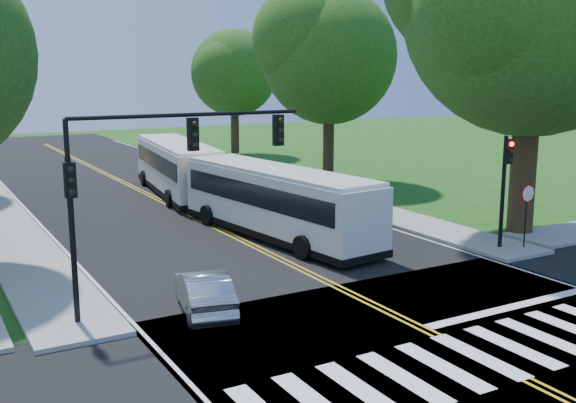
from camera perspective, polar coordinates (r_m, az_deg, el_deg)
ground at (r=18.14m, az=14.69°, el=-12.02°), size 140.00×140.00×0.00m
road at (r=32.81m, az=-7.77°, el=-1.40°), size 14.00×96.00×0.01m
cross_road at (r=18.14m, az=14.70°, el=-12.01°), size 60.00×12.00×0.01m
center_line at (r=36.48m, az=-10.13°, el=-0.21°), size 0.36×70.00×0.01m
edge_line_w at (r=34.86m, az=-20.71°, el=-1.28°), size 0.12×70.00×0.01m
edge_line_e at (r=39.23m, az=-0.75°, el=0.74°), size 0.12×70.00×0.01m
crosswalk at (r=17.81m, az=15.84°, el=-12.47°), size 12.60×3.00×0.01m
stop_bar at (r=21.56m, az=18.44°, el=-8.45°), size 6.60×0.40×0.01m
sidewalk_ne at (r=42.52m, az=-0.95°, el=1.62°), size 2.60×40.00×0.15m
tree_ne_big at (r=30.38m, az=20.12°, el=15.32°), size 10.80×10.80×14.91m
tree_east_mid at (r=42.76m, az=3.53°, el=12.12°), size 8.40×8.40×11.93m
tree_east_far at (r=57.24m, az=-4.59°, el=10.81°), size 7.20×7.20×10.34m
signal_nw at (r=19.36m, az=-11.25°, el=3.05°), size 7.15×0.46×5.66m
signal_ne at (r=27.43m, az=17.90°, el=2.02°), size 0.30×0.46×4.40m
stop_sign at (r=27.87m, az=19.60°, el=0.10°), size 0.76×0.08×2.53m
bus_lead at (r=28.55m, az=-1.01°, el=0.06°), size 3.80×11.67×2.96m
bus_follow at (r=39.11m, az=-9.35°, el=2.91°), size 4.04×11.87×3.01m
hatchback at (r=20.04m, az=-7.12°, el=-7.57°), size 2.12×3.96×1.24m
suv at (r=31.64m, az=4.76°, el=-0.69°), size 2.63×4.53×1.19m
dark_sedan at (r=32.64m, az=2.25°, el=-0.33°), size 2.55×4.24×1.15m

